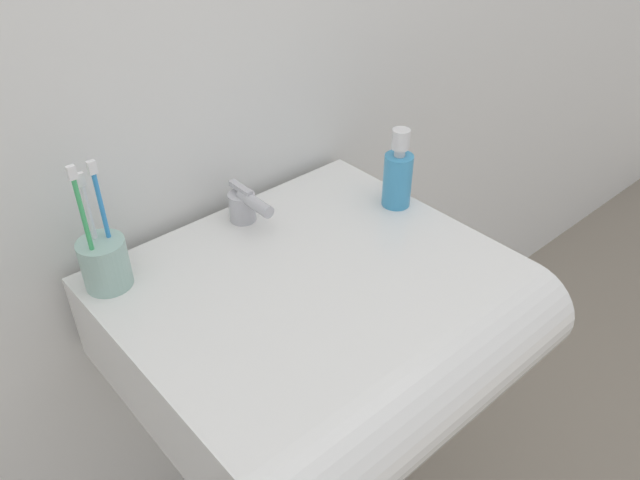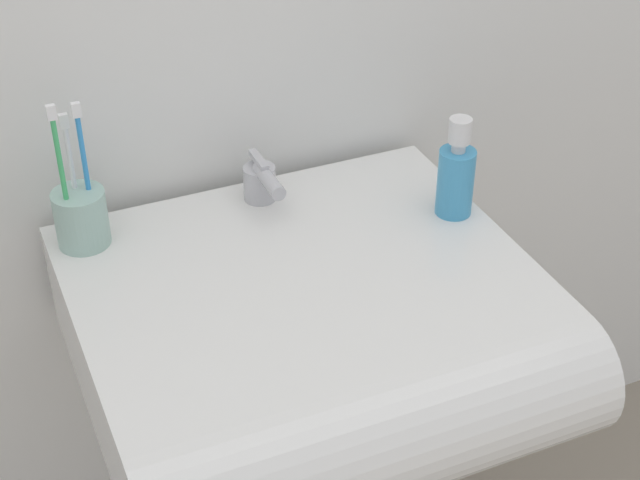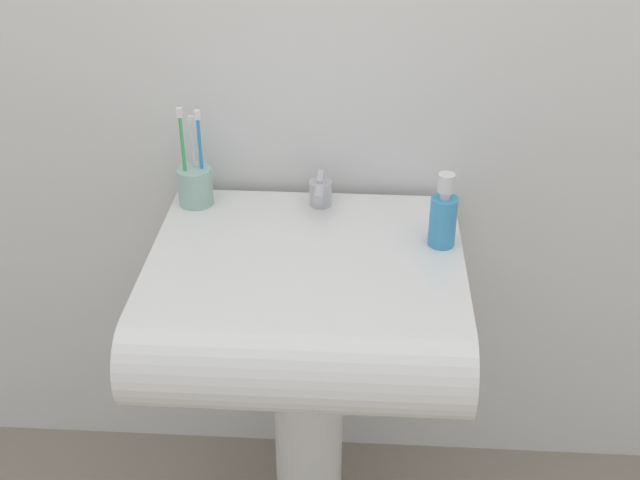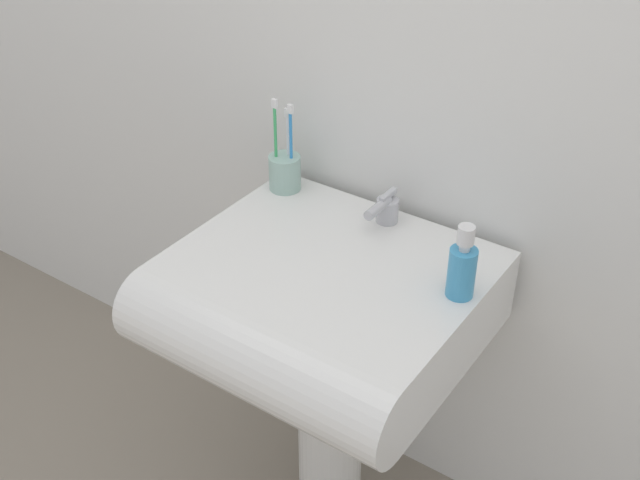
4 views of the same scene
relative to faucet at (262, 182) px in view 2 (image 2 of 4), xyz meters
name	(u,v)px [view 2 (image 2 of 4)]	position (x,y,z in m)	size (l,w,h in m)	color
sink_basin	(317,344)	(-0.02, -0.24, -0.12)	(0.60, 0.56, 0.16)	white
faucet	(262,182)	(0.00, 0.00, 0.00)	(0.05, 0.11, 0.07)	#B7B7BC
toothbrush_cup	(81,215)	(-0.26, 0.00, 0.01)	(0.07, 0.07, 0.22)	#99BFB2
soap_bottle	(456,176)	(0.24, -0.14, 0.03)	(0.05, 0.05, 0.15)	#3F99CC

